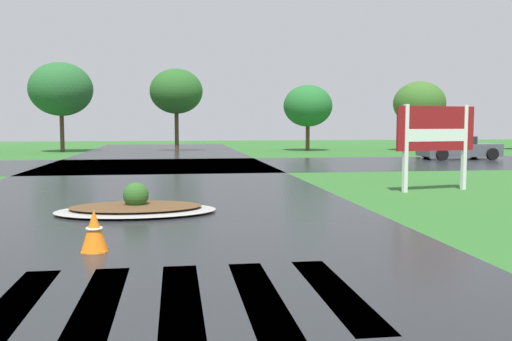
{
  "coord_description": "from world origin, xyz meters",
  "views": [
    {
      "loc": [
        0.86,
        -2.51,
        1.98
      ],
      "look_at": [
        2.42,
        8.26,
        1.05
      ],
      "focal_mm": 39.33,
      "sensor_mm": 36.0,
      "label": 1
    }
  ],
  "objects_px": {
    "median_island": "(136,207)",
    "car_white_sedan": "(458,148)",
    "estate_billboard": "(436,133)",
    "traffic_cone": "(94,231)"
  },
  "relations": [
    {
      "from": "estate_billboard",
      "to": "car_white_sedan",
      "type": "distance_m",
      "value": 15.55
    },
    {
      "from": "median_island",
      "to": "traffic_cone",
      "type": "height_order",
      "value": "median_island"
    },
    {
      "from": "estate_billboard",
      "to": "car_white_sedan",
      "type": "height_order",
      "value": "estate_billboard"
    },
    {
      "from": "median_island",
      "to": "car_white_sedan",
      "type": "bearing_deg",
      "value": 45.17
    },
    {
      "from": "estate_billboard",
      "to": "median_island",
      "type": "height_order",
      "value": "estate_billboard"
    },
    {
      "from": "traffic_cone",
      "to": "car_white_sedan",
      "type": "bearing_deg",
      "value": 50.28
    },
    {
      "from": "median_island",
      "to": "traffic_cone",
      "type": "xyz_separation_m",
      "value": [
        -0.38,
        -3.66,
        0.19
      ]
    },
    {
      "from": "estate_billboard",
      "to": "traffic_cone",
      "type": "height_order",
      "value": "estate_billboard"
    },
    {
      "from": "median_island",
      "to": "car_white_sedan",
      "type": "relative_size",
      "value": 0.84
    },
    {
      "from": "traffic_cone",
      "to": "median_island",
      "type": "bearing_deg",
      "value": 84.03
    }
  ]
}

